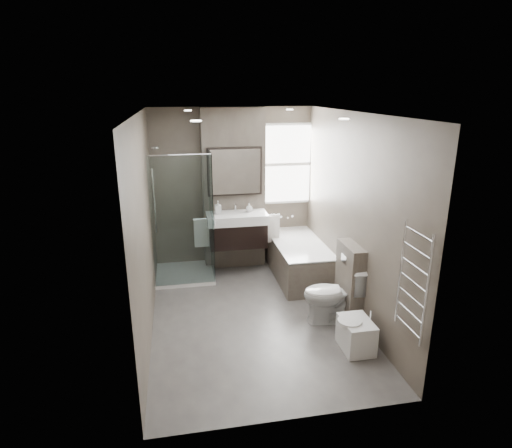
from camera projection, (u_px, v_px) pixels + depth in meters
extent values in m
cube|color=#56524F|center=(253.00, 317.00, 5.66)|extent=(2.65, 3.85, 0.05)
cube|color=silver|center=(253.00, 111.00, 4.87)|extent=(2.65, 3.85, 0.05)
cube|color=#5D5448|center=(232.00, 188.00, 7.07)|extent=(2.65, 0.05, 2.60)
cube|color=#5D5448|center=(296.00, 291.00, 3.46)|extent=(2.65, 0.05, 2.60)
cube|color=#5D5448|center=(143.00, 228.00, 5.03)|extent=(0.05, 3.85, 2.60)
cube|color=#5D5448|center=(354.00, 216.00, 5.50)|extent=(0.05, 3.85, 2.60)
cube|color=#585046|center=(234.00, 190.00, 6.93)|extent=(1.00, 0.25, 2.60)
cube|color=black|center=(237.00, 234.00, 6.79)|extent=(0.90, 0.45, 0.38)
cube|color=white|center=(237.00, 218.00, 6.71)|extent=(0.95, 0.47, 0.15)
cylinder|color=silver|center=(235.00, 207.00, 6.83)|extent=(0.03, 0.03, 0.12)
cylinder|color=silver|center=(236.00, 205.00, 6.76)|extent=(0.02, 0.12, 0.02)
cube|color=black|center=(235.00, 171.00, 6.68)|extent=(0.86, 0.06, 0.76)
cube|color=white|center=(235.00, 172.00, 6.65)|extent=(0.80, 0.02, 0.70)
cube|color=silver|center=(202.00, 233.00, 6.66)|extent=(0.24, 0.06, 0.44)
cube|color=silver|center=(272.00, 229.00, 6.86)|extent=(0.24, 0.06, 0.44)
cube|color=white|center=(185.00, 274.00, 6.86)|extent=(0.90, 0.90, 0.06)
cube|color=white|center=(183.00, 222.00, 6.14)|extent=(0.88, 0.01, 1.94)
cube|color=white|center=(211.00, 213.00, 6.63)|extent=(0.01, 0.88, 1.94)
cylinder|color=silver|center=(154.00, 201.00, 6.42)|extent=(0.02, 0.02, 1.00)
cube|color=#585046|center=(298.00, 260.00, 6.77)|extent=(0.75, 1.60, 0.55)
cube|color=white|center=(299.00, 243.00, 6.68)|extent=(0.75, 1.60, 0.03)
cube|color=white|center=(299.00, 247.00, 6.70)|extent=(0.61, 1.42, 0.12)
cube|color=white|center=(286.00, 164.00, 7.07)|extent=(0.98, 0.04, 1.33)
cube|color=white|center=(287.00, 164.00, 7.05)|extent=(0.90, 0.01, 1.25)
cube|color=white|center=(287.00, 164.00, 7.04)|extent=(0.90, 0.01, 0.05)
imported|color=white|center=(333.00, 294.00, 5.42)|extent=(0.79, 0.51, 0.75)
cube|color=#585046|center=(349.00, 282.00, 5.49)|extent=(0.18, 0.55, 1.00)
cube|color=silver|center=(344.00, 259.00, 5.37)|extent=(0.01, 0.16, 0.11)
cube|color=white|center=(356.00, 335.00, 4.88)|extent=(0.33, 0.45, 0.36)
cylinder|color=white|center=(350.00, 322.00, 4.81)|extent=(0.27, 0.27, 0.05)
cylinder|color=silver|center=(371.00, 314.00, 4.84)|extent=(0.02, 0.02, 0.10)
cylinder|color=silver|center=(427.00, 293.00, 3.82)|extent=(0.03, 0.03, 1.10)
cylinder|color=silver|center=(401.00, 272.00, 4.26)|extent=(0.03, 0.03, 1.10)
cube|color=silver|center=(413.00, 282.00, 4.04)|extent=(0.02, 0.46, 1.00)
imported|color=white|center=(218.00, 207.00, 6.64)|extent=(0.09, 0.10, 0.21)
imported|color=white|center=(249.00, 207.00, 6.77)|extent=(0.11, 0.11, 0.14)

